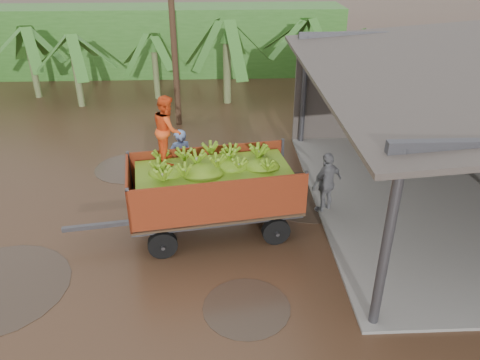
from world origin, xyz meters
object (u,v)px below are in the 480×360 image
at_px(man_grey, 327,183).
at_px(utility_pole, 173,33).
at_px(man_blue, 181,160).
at_px(banana_trailer, 212,186).

relative_size(man_grey, utility_pole, 0.25).
distance_m(man_blue, utility_pole, 6.25).
bearing_deg(utility_pole, banana_trailer, -79.32).
xyz_separation_m(man_blue, man_grey, (4.19, -1.53, -0.07)).
distance_m(banana_trailer, man_blue, 2.57).
bearing_deg(banana_trailer, man_blue, 103.80).
xyz_separation_m(banana_trailer, man_blue, (-0.99, 2.35, -0.35)).
bearing_deg(man_blue, utility_pole, -104.01).
height_order(banana_trailer, man_grey, banana_trailer).
distance_m(man_grey, utility_pole, 8.98).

